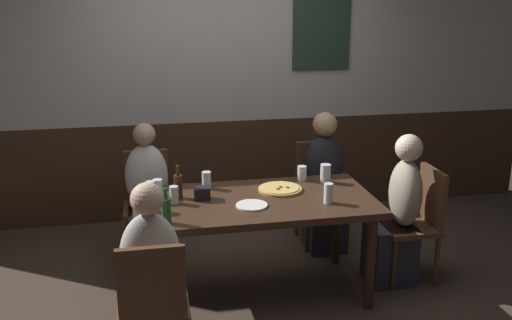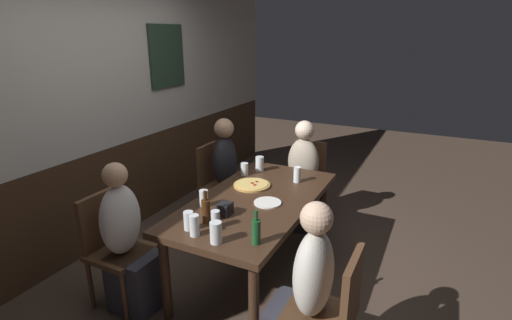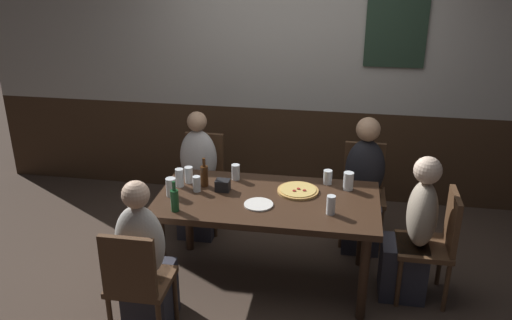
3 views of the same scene
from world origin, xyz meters
The scene contains 24 objects.
ground_plane centered at (0.00, 0.00, 0.00)m, with size 12.00×12.00×0.00m, color #423328.
wall_back centered at (0.01, 1.65, 1.30)m, with size 6.40×0.13×2.60m.
dining_table centered at (0.00, 0.00, 0.66)m, with size 1.69×0.87×0.74m.
chair_head_east centered at (1.26, 0.00, 0.50)m, with size 0.40×0.40×0.88m.
chair_left_near centered at (-0.74, -0.85, 0.50)m, with size 0.40×0.40×0.88m.
chair_left_far centered at (-0.74, 0.85, 0.50)m, with size 0.40×0.40×0.88m.
chair_right_far centered at (0.74, 0.85, 0.50)m, with size 0.40×0.40×0.88m.
person_head_east centered at (1.10, 0.00, 0.49)m, with size 0.37×0.34×1.15m.
person_left_near centered at (-0.74, -0.69, 0.49)m, with size 0.34×0.37×1.16m.
person_left_far centered at (-0.74, 0.69, 0.48)m, with size 0.34×0.37×1.16m.
person_right_far centered at (0.74, 0.69, 0.50)m, with size 0.34×0.37×1.19m.
pizza centered at (0.22, 0.15, 0.75)m, with size 0.32×0.32×0.03m.
pint_glass_amber centered at (0.48, -0.17, 0.80)m, with size 0.06×0.06×0.14m.
tumbler_short centered at (-0.67, 0.18, 0.80)m, with size 0.07×0.07×0.13m.
pint_glass_pale centered at (-0.72, 0.09, 0.81)m, with size 0.07×0.07×0.15m.
beer_glass_tall centered at (-0.73, -0.08, 0.81)m, with size 0.08×0.08×0.14m.
tumbler_water centered at (0.60, 0.26, 0.80)m, with size 0.08×0.08×0.14m.
pint_glass_stout centered at (-0.56, 0.03, 0.80)m, with size 0.06×0.06×0.12m.
beer_glass_half centered at (0.44, 0.34, 0.79)m, with size 0.07×0.07×0.12m.
highball_clear centered at (-0.31, 0.30, 0.80)m, with size 0.07×0.07×0.13m.
beer_bottle_green centered at (-0.63, -0.31, 0.83)m, with size 0.06×0.06×0.23m.
beer_bottle_brown centered at (-0.53, 0.13, 0.83)m, with size 0.06×0.06×0.24m.
plate_white_large centered at (-0.05, -0.13, 0.75)m, with size 0.22×0.22×0.01m, color white.
condiment_caddy centered at (-0.36, 0.07, 0.79)m, with size 0.11×0.09×0.09m, color black.
Camera 3 is at (0.53, -3.68, 2.60)m, focal length 38.27 mm.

